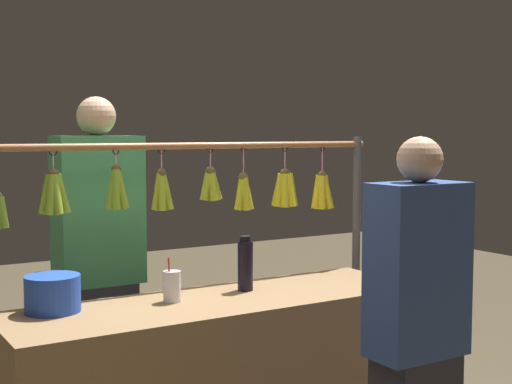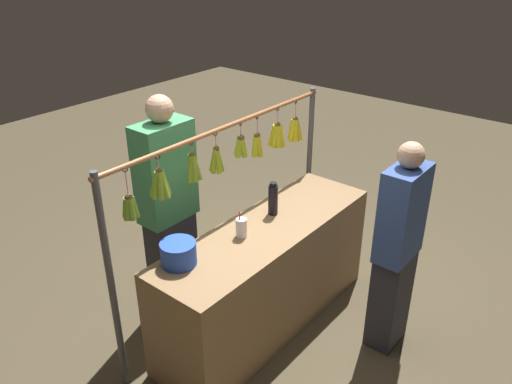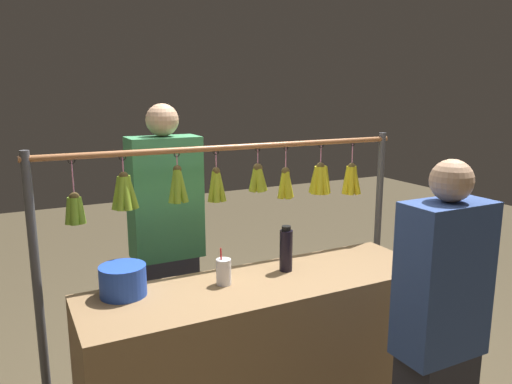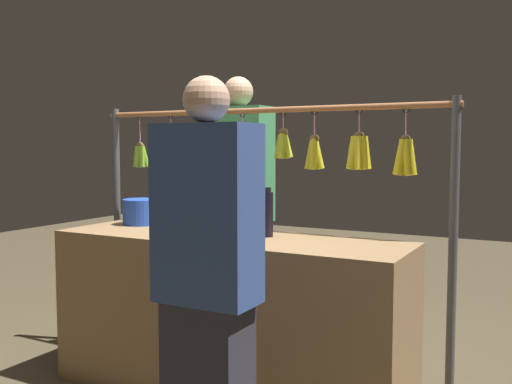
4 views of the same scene
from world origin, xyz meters
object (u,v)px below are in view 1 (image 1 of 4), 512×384
(drink_cup, at_px, (172,286))
(blue_bucket, at_px, (53,294))
(water_bottle, at_px, (245,265))
(vendor_person, at_px, (99,276))
(customer_person, at_px, (416,347))

(drink_cup, bearing_deg, blue_bucket, -10.95)
(drink_cup, bearing_deg, water_bottle, -176.29)
(blue_bucket, distance_m, vendor_person, 0.63)
(customer_person, bearing_deg, blue_bucket, -41.29)
(blue_bucket, height_order, customer_person, customer_person)
(vendor_person, bearing_deg, customer_person, 116.09)
(water_bottle, xyz_separation_m, vendor_person, (0.50, -0.57, -0.10))
(vendor_person, xyz_separation_m, customer_person, (-0.71, 1.45, -0.09))
(drink_cup, xyz_separation_m, vendor_person, (0.11, -0.60, -0.05))
(blue_bucket, bearing_deg, drink_cup, 169.05)
(drink_cup, height_order, vendor_person, vendor_person)
(customer_person, bearing_deg, water_bottle, -76.21)
(water_bottle, distance_m, blue_bucket, 0.87)
(drink_cup, bearing_deg, customer_person, 124.89)
(drink_cup, xyz_separation_m, customer_person, (-0.60, 0.86, -0.14))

